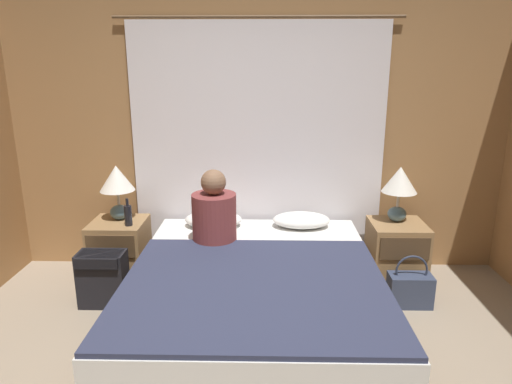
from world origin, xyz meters
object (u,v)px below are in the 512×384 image
(lamp_left, at_px, (117,183))
(nightstand_right, at_px, (396,252))
(bed, at_px, (255,300))
(pillow_right, at_px, (301,220))
(backpack_on_floor, at_px, (103,276))
(nightstand_left, at_px, (120,250))
(handbag_on_floor, at_px, (410,289))
(beer_bottle_on_left_stand, at_px, (128,215))
(lamp_right, at_px, (399,185))
(pillow_left, at_px, (213,219))
(person_left_in_bed, at_px, (214,214))

(lamp_left, bearing_deg, nightstand_right, -1.62)
(bed, relative_size, pillow_right, 4.28)
(backpack_on_floor, bearing_deg, nightstand_left, 90.55)
(bed, distance_m, handbag_on_floor, 1.24)
(nightstand_right, relative_size, beer_bottle_on_left_stand, 2.27)
(nightstand_right, bearing_deg, handbag_on_floor, -89.58)
(handbag_on_floor, bearing_deg, lamp_left, 168.46)
(bed, relative_size, lamp_left, 4.41)
(lamp_left, bearing_deg, beer_bottle_on_left_stand, -52.08)
(bed, height_order, pillow_right, pillow_right)
(nightstand_right, relative_size, backpack_on_floor, 1.21)
(nightstand_left, xyz_separation_m, pillow_right, (1.55, 0.05, 0.26))
(nightstand_left, bearing_deg, lamp_right, 1.62)
(pillow_right, distance_m, backpack_on_floor, 1.65)
(nightstand_right, distance_m, lamp_right, 0.58)
(lamp_left, relative_size, lamp_right, 1.00)
(pillow_right, bearing_deg, nightstand_left, -178.02)
(lamp_right, bearing_deg, backpack_on_floor, -167.54)
(pillow_left, height_order, handbag_on_floor, pillow_left)
(nightstand_left, distance_m, person_left_in_bed, 1.00)
(backpack_on_floor, bearing_deg, bed, -15.70)
(pillow_right, xyz_separation_m, backpack_on_floor, (-1.54, -0.51, -0.29))
(bed, xyz_separation_m, pillow_right, (0.37, 0.83, 0.30))
(nightstand_left, bearing_deg, pillow_right, 1.98)
(lamp_right, bearing_deg, handbag_on_floor, -89.64)
(nightstand_left, bearing_deg, pillow_left, 3.82)
(bed, distance_m, person_left_in_bed, 0.74)
(handbag_on_floor, bearing_deg, backpack_on_floor, -179.08)
(lamp_right, bearing_deg, lamp_left, 180.00)
(bed, distance_m, pillow_right, 0.96)
(person_left_in_bed, bearing_deg, nightstand_left, 160.44)
(bed, distance_m, lamp_right, 1.57)
(nightstand_right, height_order, lamp_left, lamp_left)
(beer_bottle_on_left_stand, bearing_deg, lamp_right, 4.02)
(backpack_on_floor, bearing_deg, beer_bottle_on_left_stand, 72.00)
(nightstand_left, height_order, lamp_left, lamp_left)
(pillow_left, height_order, pillow_right, same)
(backpack_on_floor, bearing_deg, pillow_left, 32.34)
(nightstand_right, relative_size, pillow_left, 1.08)
(lamp_left, relative_size, pillow_left, 0.97)
(beer_bottle_on_left_stand, distance_m, handbag_on_floor, 2.30)
(person_left_in_bed, height_order, backpack_on_floor, person_left_in_bed)
(pillow_right, bearing_deg, lamp_left, 179.52)
(lamp_left, relative_size, handbag_on_floor, 1.13)
(bed, relative_size, backpack_on_floor, 4.82)
(person_left_in_bed, bearing_deg, bed, -55.95)
(nightstand_left, height_order, pillow_right, pillow_right)
(bed, height_order, lamp_right, lamp_right)
(pillow_right, bearing_deg, bed, -114.09)
(backpack_on_floor, bearing_deg, lamp_left, 90.48)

